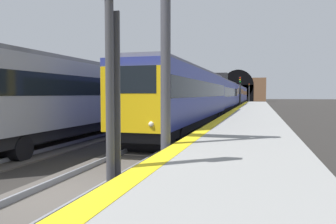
# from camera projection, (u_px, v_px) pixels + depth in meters

# --- Properties ---
(ground_plane) EXTENTS (320.00, 320.00, 0.00)m
(ground_plane) POSITION_uv_depth(u_px,v_px,m) (59.00, 198.00, 7.66)
(ground_plane) COLOR #282623
(platform_right) EXTENTS (112.00, 3.58, 1.03)m
(platform_right) POSITION_uv_depth(u_px,v_px,m) (231.00, 190.00, 6.59)
(platform_right) COLOR gray
(platform_right) RESTS_ON ground_plane
(platform_right_edge_strip) EXTENTS (112.00, 0.50, 0.01)m
(platform_right_edge_strip) POSITION_uv_depth(u_px,v_px,m) (157.00, 160.00, 6.97)
(platform_right_edge_strip) COLOR yellow
(platform_right_edge_strip) RESTS_ON platform_right
(track_main_line) EXTENTS (160.00, 2.78, 0.21)m
(track_main_line) POSITION_uv_depth(u_px,v_px,m) (59.00, 197.00, 7.66)
(track_main_line) COLOR #4C4742
(track_main_line) RESTS_ON ground_plane
(train_main_approaching) EXTENTS (75.15, 2.98, 4.93)m
(train_main_approaching) POSITION_uv_depth(u_px,v_px,m) (227.00, 95.00, 48.23)
(train_main_approaching) COLOR navy
(train_main_approaching) RESTS_ON ground_plane
(train_adjacent_platform) EXTENTS (37.63, 3.04, 4.99)m
(train_adjacent_platform) POSITION_uv_depth(u_px,v_px,m) (144.00, 95.00, 27.27)
(train_adjacent_platform) COLOR gray
(train_adjacent_platform) RESTS_ON ground_plane
(railway_signal_near) EXTENTS (0.39, 0.38, 5.23)m
(railway_signal_near) POSITION_uv_depth(u_px,v_px,m) (110.00, 54.00, 6.04)
(railway_signal_near) COLOR #38383D
(railway_signal_near) RESTS_ON ground_plane
(railway_signal_mid) EXTENTS (0.39, 0.38, 4.99)m
(railway_signal_mid) POSITION_uv_depth(u_px,v_px,m) (240.00, 90.00, 47.86)
(railway_signal_mid) COLOR #38383D
(railway_signal_mid) RESTS_ON ground_plane
(railway_signal_far) EXTENTS (0.39, 0.38, 5.43)m
(railway_signal_far) POSITION_uv_depth(u_px,v_px,m) (249.00, 91.00, 92.64)
(railway_signal_far) COLOR #38383D
(railway_signal_far) RESTS_ON ground_plane
(tunnel_portal) EXTENTS (2.30, 18.20, 10.56)m
(tunnel_portal) POSITION_uv_depth(u_px,v_px,m) (238.00, 89.00, 111.01)
(tunnel_portal) COLOR brown
(tunnel_portal) RESTS_ON ground_plane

